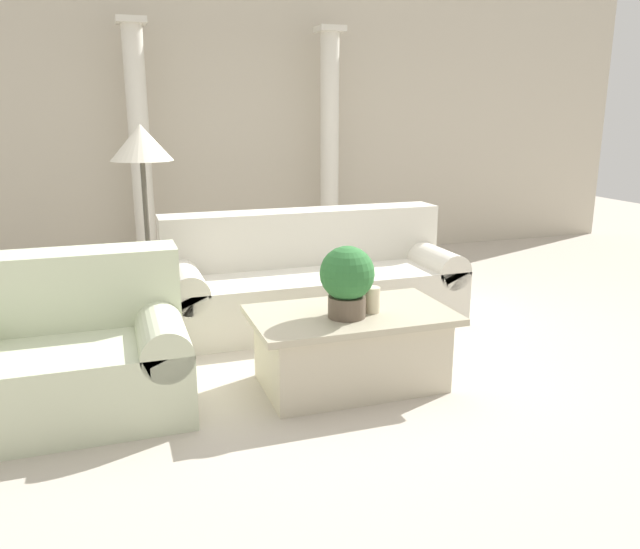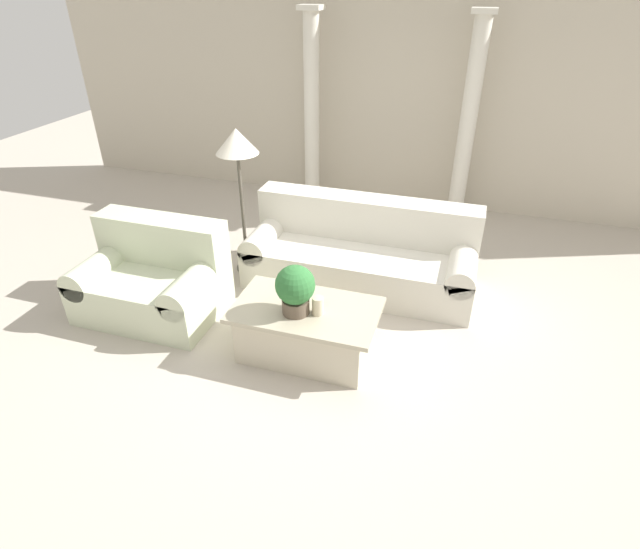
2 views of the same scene
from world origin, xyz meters
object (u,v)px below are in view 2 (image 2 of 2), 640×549
object	(u,v)px
coffee_table	(306,330)
loveseat	(154,277)
floor_lamp	(237,149)
sofa_long	(361,253)
potted_plant	(295,288)

from	to	relation	value
coffee_table	loveseat	bearing A→B (deg)	172.30
coffee_table	floor_lamp	distance (m)	1.97
loveseat	floor_lamp	distance (m)	1.50
sofa_long	loveseat	size ratio (longest dim) A/B	1.81
loveseat	coffee_table	bearing A→B (deg)	-7.70
sofa_long	coffee_table	bearing A→B (deg)	-97.32
coffee_table	potted_plant	world-z (taller)	potted_plant
loveseat	sofa_long	bearing A→B (deg)	31.14
loveseat	floor_lamp	size ratio (longest dim) A/B	0.82
sofa_long	loveseat	xyz separation A→B (m)	(-1.79, -1.08, 0.01)
sofa_long	coffee_table	xyz separation A→B (m)	(-0.17, -1.30, -0.10)
potted_plant	loveseat	bearing A→B (deg)	169.16
loveseat	potted_plant	bearing A→B (deg)	-10.84
loveseat	potted_plant	distance (m)	1.64
potted_plant	floor_lamp	xyz separation A→B (m)	(-1.04, 1.26, 0.67)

